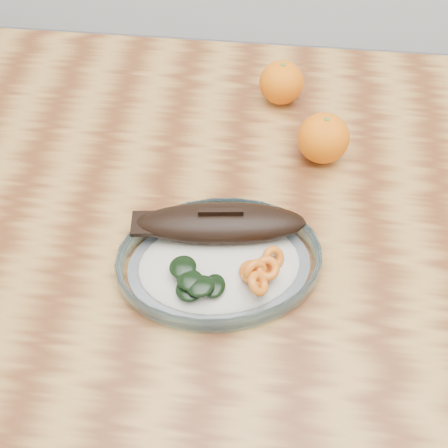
% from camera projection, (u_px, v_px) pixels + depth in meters
% --- Properties ---
extents(ground, '(3.00, 3.00, 0.00)m').
position_uv_depth(ground, '(269.00, 397.00, 1.41)').
color(ground, slate).
rests_on(ground, ground).
extents(dining_table, '(1.20, 0.80, 0.75)m').
position_uv_depth(dining_table, '(294.00, 249.00, 0.90)').
color(dining_table, brown).
rests_on(dining_table, ground).
extents(plated_meal, '(0.58, 0.58, 0.08)m').
position_uv_depth(plated_meal, '(220.00, 259.00, 0.74)').
color(plated_meal, white).
rests_on(plated_meal, dining_table).
extents(orange_left, '(0.07, 0.07, 0.07)m').
position_uv_depth(orange_left, '(281.00, 83.00, 0.94)').
color(orange_left, '#FF6E05').
rests_on(orange_left, dining_table).
extents(orange_right, '(0.08, 0.08, 0.08)m').
position_uv_depth(orange_right, '(323.00, 138.00, 0.85)').
color(orange_right, '#FF6E05').
rests_on(orange_right, dining_table).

